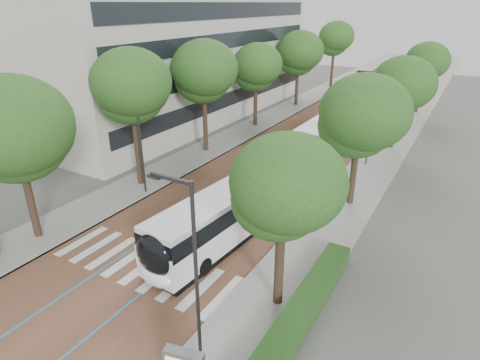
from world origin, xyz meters
name	(u,v)px	position (x,y,z in m)	size (l,w,h in m)	color
ground	(129,275)	(0.00, 0.00, 0.00)	(160.00, 160.00, 0.00)	#51544C
road	(348,112)	(0.00, 40.00, 0.01)	(11.00, 140.00, 0.02)	brown
sidewalk_left	(296,105)	(-7.50, 40.00, 0.06)	(4.00, 140.00, 0.12)	gray
sidewalk_right	(409,119)	(7.50, 40.00, 0.06)	(4.00, 140.00, 0.12)	gray
kerb_left	(308,106)	(-5.60, 40.00, 0.06)	(0.20, 140.00, 0.14)	gray
kerb_right	(393,117)	(5.60, 40.00, 0.06)	(0.20, 140.00, 0.14)	gray
zebra_crossing	(145,266)	(0.20, 1.00, 0.03)	(10.55, 3.60, 0.01)	silver
lane_line_left	(337,110)	(-1.60, 40.00, 0.02)	(0.12, 126.00, 0.01)	#257DBB
lane_line_right	(361,113)	(1.60, 40.00, 0.02)	(0.12, 126.00, 0.01)	#257DBB
office_building	(170,57)	(-19.47, 28.00, 7.00)	(18.11, 40.00, 14.00)	beige
hedge	(288,333)	(9.10, 0.00, 0.52)	(1.20, 14.00, 0.80)	#1B4718
streetlight_near	(192,268)	(6.62, -3.00, 4.82)	(1.82, 0.20, 8.00)	#2B2B2D
streetlight_far	(371,111)	(6.62, 22.00, 4.82)	(1.82, 0.20, 8.00)	#2B2B2D
lamp_post_left	(141,141)	(-6.10, 8.00, 4.12)	(0.14, 0.14, 8.00)	#2B2B2D
trees_left	(236,70)	(-7.50, 23.69, 6.93)	(6.42, 61.04, 9.99)	black
trees_right	(389,97)	(7.70, 23.09, 5.91)	(5.90, 47.11, 8.62)	black
lead_bus	(251,199)	(2.80, 8.25, 1.63)	(4.10, 18.54, 3.20)	black
bus_queued_0	(325,135)	(2.35, 23.81, 1.62)	(2.67, 12.43, 3.20)	white
bus_queued_1	(356,106)	(1.68, 36.98, 1.62)	(3.21, 12.52, 3.20)	white
bus_queued_2	(388,88)	(2.63, 50.45, 1.62)	(3.30, 12.53, 3.20)	white
bus_queued_3	(399,75)	(1.89, 63.18, 1.62)	(2.68, 12.43, 3.20)	white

